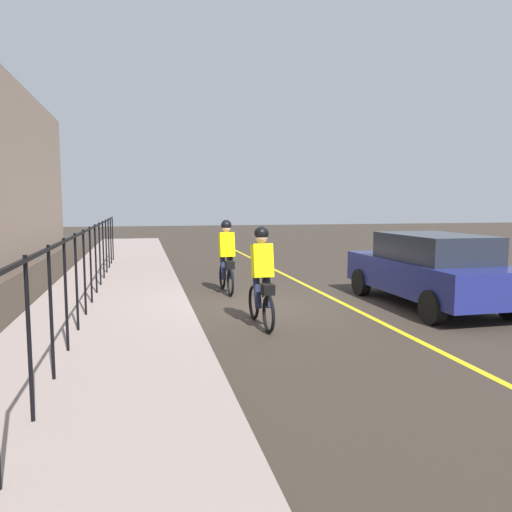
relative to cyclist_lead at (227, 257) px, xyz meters
The scene contains 7 objects.
ground_plane 2.06m from the cyclist_lead, 157.51° to the right, with size 80.00×80.00×0.00m, color #342C24.
lane_line_centre 3.01m from the cyclist_lead, 126.49° to the right, with size 36.00×0.12×0.01m, color yellow.
sidewalk 3.30m from the cyclist_lead, 122.34° to the left, with size 40.00×3.20×0.15m, color gray.
iron_fence 3.19m from the cyclist_lead, 102.85° to the left, with size 15.18×0.04×1.60m.
cyclist_lead is the anchor object (origin of this frame).
cyclist_follow 3.49m from the cyclist_lead, behind, with size 1.71×0.37×1.83m.
patrol_sedan 4.76m from the cyclist_lead, 123.05° to the right, with size 4.41×1.95×1.58m.
Camera 1 is at (-10.29, 2.74, 2.22)m, focal length 34.57 mm.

